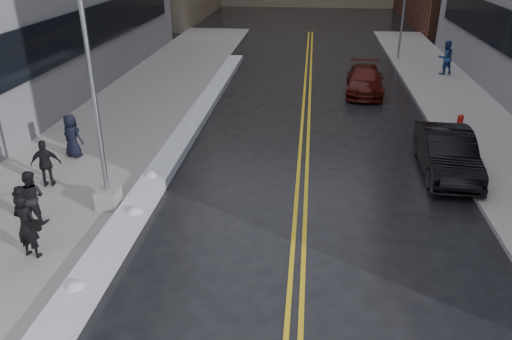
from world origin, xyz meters
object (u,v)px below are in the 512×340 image
(fire_hydrant, at_px, (460,122))
(pedestrian_east, at_px, (445,58))
(lamppost, at_px, (99,134))
(pedestrian_fedora, at_px, (27,225))
(pedestrian_d, at_px, (46,164))
(car_maroon, at_px, (365,80))
(pedestrian_c, at_px, (72,136))
(pedestrian_b, at_px, (31,197))
(traffic_signal, at_px, (404,9))
(car_black, at_px, (447,153))

(fire_hydrant, height_order, pedestrian_east, pedestrian_east)
(lamppost, height_order, pedestrian_fedora, lamppost)
(fire_hydrant, distance_m, pedestrian_d, 16.30)
(car_maroon, bearing_deg, lamppost, -118.15)
(fire_hydrant, xyz_separation_m, pedestrian_east, (1.58, 10.00, 0.59))
(pedestrian_c, bearing_deg, pedestrian_b, 119.78)
(traffic_signal, bearing_deg, pedestrian_fedora, -117.45)
(lamppost, xyz_separation_m, traffic_signal, (11.80, 22.00, 0.87))
(pedestrian_east, bearing_deg, pedestrian_fedora, 31.77)
(pedestrian_c, bearing_deg, car_maroon, -119.93)
(pedestrian_fedora, bearing_deg, pedestrian_b, -54.15)
(pedestrian_fedora, bearing_deg, pedestrian_c, -64.45)
(pedestrian_fedora, relative_size, car_black, 0.38)
(fire_hydrant, bearing_deg, pedestrian_b, -147.27)
(traffic_signal, distance_m, pedestrian_east, 5.05)
(car_maroon, bearing_deg, pedestrian_b, -121.11)
(pedestrian_b, distance_m, pedestrian_d, 2.36)
(fire_hydrant, relative_size, pedestrian_c, 0.44)
(pedestrian_d, bearing_deg, traffic_signal, -141.28)
(pedestrian_b, distance_m, pedestrian_c, 4.77)
(lamppost, relative_size, car_maroon, 1.62)
(fire_hydrant, bearing_deg, car_black, -110.37)
(traffic_signal, relative_size, pedestrian_east, 3.05)
(pedestrian_fedora, relative_size, pedestrian_d, 1.12)
(pedestrian_b, xyz_separation_m, pedestrian_east, (15.67, 19.06, 0.18))
(traffic_signal, xyz_separation_m, pedestrian_b, (-13.59, -23.06, -2.45))
(lamppost, distance_m, traffic_signal, 24.98)
(pedestrian_c, bearing_deg, traffic_signal, -110.03)
(traffic_signal, distance_m, pedestrian_fedora, 27.90)
(car_black, xyz_separation_m, car_maroon, (-1.96, 10.00, -0.09))
(pedestrian_b, height_order, pedestrian_c, pedestrian_c)
(pedestrian_c, xyz_separation_m, pedestrian_east, (16.62, 14.39, 0.16))
(lamppost, bearing_deg, pedestrian_d, 154.59)
(pedestrian_d, relative_size, car_black, 0.34)
(pedestrian_b, relative_size, car_black, 0.34)
(pedestrian_b, bearing_deg, pedestrian_d, -69.86)
(fire_hydrant, relative_size, pedestrian_d, 0.46)
(pedestrian_east, relative_size, car_black, 0.42)
(fire_hydrant, xyz_separation_m, car_black, (-1.50, -4.04, 0.23))
(pedestrian_b, height_order, car_maroon, pedestrian_b)
(lamppost, relative_size, pedestrian_c, 4.64)
(pedestrian_c, distance_m, car_black, 13.55)
(pedestrian_b, height_order, pedestrian_east, pedestrian_east)
(traffic_signal, bearing_deg, car_maroon, -110.20)
(pedestrian_fedora, bearing_deg, car_black, -140.46)
(lamppost, bearing_deg, pedestrian_b, -149.45)
(pedestrian_east, distance_m, car_maroon, 6.48)
(fire_hydrant, relative_size, pedestrian_fedora, 0.41)
(pedestrian_fedora, relative_size, pedestrian_east, 0.91)
(pedestrian_b, bearing_deg, traffic_signal, -118.01)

